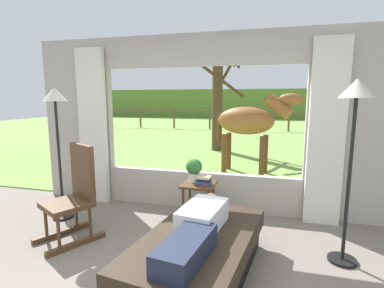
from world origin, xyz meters
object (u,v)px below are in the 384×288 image
floor_lamp_left (56,114)px  floor_lamp_right (355,117)px  potted_plant (194,169)px  book_stack (204,181)px  side_table (199,190)px  pasture_tree (218,97)px  horse (249,122)px  recliner_sofa (199,254)px  reclining_person (198,226)px  rocking_chair (75,194)px

floor_lamp_left → floor_lamp_right: bearing=-3.6°
potted_plant → book_stack: 0.24m
potted_plant → floor_lamp_left: 1.97m
side_table → floor_lamp_right: size_ratio=0.28×
side_table → floor_lamp_right: bearing=-20.4°
potted_plant → pasture_tree: bearing=96.0°
potted_plant → floor_lamp_right: size_ratio=0.17×
book_stack → pasture_tree: bearing=97.6°
floor_lamp_right → horse: size_ratio=1.01×
floor_lamp_left → potted_plant: bearing=14.5°
recliner_sofa → potted_plant: 1.43m
book_stack → floor_lamp_right: 1.89m
reclining_person → floor_lamp_left: floor_lamp_left is taller
rocking_chair → side_table: bearing=62.6°
rocking_chair → book_stack: 1.59m
recliner_sofa → potted_plant: (-0.38, 1.29, 0.48)m
side_table → floor_lamp_left: bearing=-167.9°
potted_plant → reclining_person: bearing=-74.3°
reclining_person → recliner_sofa: bearing=98.4°
floor_lamp_right → reclining_person: bearing=-154.1°
rocking_chair → reclining_person: bearing=14.0°
potted_plant → floor_lamp_right: bearing=-21.3°
potted_plant → book_stack: potted_plant is taller
side_table → book_stack: (0.08, -0.06, 0.15)m
recliner_sofa → pasture_tree: size_ratio=0.54×
recliner_sofa → potted_plant: potted_plant is taller
floor_lamp_left → floor_lamp_right: floor_lamp_right is taller
side_table → reclining_person: bearing=-77.0°
side_table → book_stack: bearing=-35.0°
floor_lamp_right → potted_plant: bearing=158.7°
side_table → potted_plant: bearing=143.1°
recliner_sofa → floor_lamp_right: 1.95m
floor_lamp_left → reclining_person: bearing=-22.3°
side_table → potted_plant: potted_plant is taller
horse → recliner_sofa: bearing=9.2°
horse → floor_lamp_right: bearing=31.6°
floor_lamp_left → floor_lamp_right: (3.50, -0.22, 0.03)m
side_table → horse: bearing=79.7°
side_table → floor_lamp_left: size_ratio=0.29×
recliner_sofa → horse: 4.01m
side_table → recliner_sofa: bearing=-76.4°
recliner_sofa → floor_lamp_right: (1.36, 0.61, 1.26)m
reclining_person → rocking_chair: 1.64m
recliner_sofa → reclining_person: size_ratio=1.26×
book_stack → floor_lamp_right: floor_lamp_right is taller
book_stack → floor_lamp_left: size_ratio=0.12×
recliner_sofa → side_table: (-0.30, 1.23, 0.21)m
potted_plant → horse: horse is taller
rocking_chair → side_table: rocking_chair is taller
side_table → horse: (0.49, 2.66, 0.73)m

